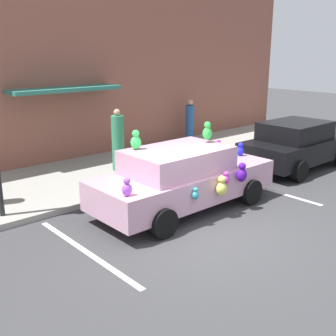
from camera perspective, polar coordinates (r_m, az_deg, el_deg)
The scene contains 10 objects.
ground_plane at distance 8.82m, azimuth 4.77°, elevation -9.21°, with size 60.00×60.00×0.00m, color #38383A.
sidewalk at distance 12.53m, azimuth -11.95°, elevation -1.41°, with size 24.00×4.00×0.15m, color gray.
storefront_building at distance 13.90m, azimuth -17.24°, elevation 13.02°, with size 24.00×1.25×6.40m.
parking_stripe_front at distance 11.93m, azimuth 12.93°, elevation -2.71°, with size 0.12×3.60×0.01m, color silver.
parking_stripe_rear at distance 8.30m, azimuth -11.30°, elevation -11.18°, with size 0.12×3.60×0.01m, color silver.
plush_covered_car at distance 9.90m, azimuth 2.09°, elevation -1.33°, with size 4.69×2.14×2.06m.
parked_sedan_behind at distance 14.07m, azimuth 17.31°, elevation 3.13°, with size 4.14×2.03×1.54m.
teddy_bear_on_sidewalk at distance 11.99m, azimuth -6.02°, elevation -0.10°, with size 0.33×0.28×0.63m.
pedestrian_walking_past at distance 12.75m, azimuth -6.91°, elevation 3.56°, with size 0.38×0.38×1.89m.
pedestrian_by_lamp at distance 16.98m, azimuth 3.02°, elevation 6.43°, with size 0.33×0.33×1.67m.
Camera 1 is at (-5.82, -5.47, 3.75)m, focal length 44.22 mm.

